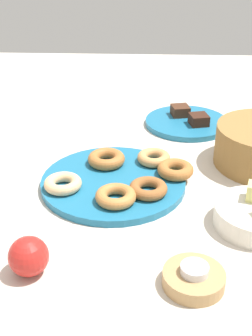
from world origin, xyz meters
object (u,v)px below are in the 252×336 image
object	(u,v)px
brownie_near	(180,111)
tealight	(195,269)
donut_4	(175,170)
donut_plate	(113,182)
donut_2	(116,196)
apple	(29,256)
donut_3	(148,188)
donut_1	(63,183)
brownie_far	(199,120)
cake_plate	(187,123)
donut_0	(106,159)
donut_5	(154,158)
candle_holder	(194,279)

from	to	relation	value
brownie_near	tealight	size ratio (longest dim) A/B	1.09
donut_4	brownie_near	bearing A→B (deg)	174.72
donut_plate	donut_2	xyz separation A→B (m)	(0.10, 0.01, 0.02)
apple	donut_3	bearing A→B (deg)	139.72
donut_plate	donut_1	size ratio (longest dim) A/B	3.97
brownie_far	apple	xyz separation A→B (m)	(0.64, -0.36, 0.00)
cake_plate	brownie_far	size ratio (longest dim) A/B	4.78
donut_0	donut_1	world-z (taller)	donut_0
donut_3	cake_plate	distance (m)	0.44
donut_3	donut_5	bearing A→B (deg)	174.73
donut_4	tealight	bearing A→B (deg)	2.20
donut_1	brownie_far	size ratio (longest dim) A/B	1.62
donut_0	tealight	distance (m)	0.44
donut_0	apple	distance (m)	0.39
donut_3	brownie_near	xyz separation A→B (m)	(-0.46, 0.10, 0.00)
cake_plate	tealight	xyz separation A→B (m)	(0.69, -0.04, 0.03)
donut_1	donut_plate	bearing A→B (deg)	112.84
cake_plate	brownie_far	bearing A→B (deg)	45.00
donut_2	donut_4	size ratio (longest dim) A/B	1.03
donut_plate	brownie_near	xyz separation A→B (m)	(-0.40, 0.18, 0.02)
donut_plate	donut_3	xyz separation A→B (m)	(0.06, 0.08, 0.02)
donut_3	brownie_near	bearing A→B (deg)	167.90
cake_plate	brownie_near	bearing A→B (deg)	-153.43
donut_0	tealight	xyz separation A→B (m)	(0.40, 0.18, 0.00)
brownie_far	tealight	distance (m)	0.66
donut_0	donut_3	distance (m)	0.17
donut_4	cake_plate	world-z (taller)	donut_4
donut_1	candle_holder	size ratio (longest dim) A/B	0.80
brownie_near	tealight	distance (m)	0.73
donut_0	brownie_near	distance (m)	0.39
donut_2	donut_3	bearing A→B (deg)	117.32
donut_5	brownie_near	bearing A→B (deg)	164.79
donut_4	tealight	world-z (taller)	donut_4
donut_0	apple	size ratio (longest dim) A/B	1.29
brownie_near	brownie_far	distance (m)	0.09
brownie_near	brownie_far	size ratio (longest dim) A/B	1.00
candle_holder	tealight	distance (m)	0.02
donut_1	donut_3	world-z (taller)	same
donut_3	donut_5	world-z (taller)	same
donut_2	brownie_far	distance (m)	0.48
cake_plate	candle_holder	bearing A→B (deg)	-3.34
donut_4	apple	xyz separation A→B (m)	(0.33, -0.27, 0.01)
donut_3	tealight	distance (m)	0.28
donut_plate	brownie_far	size ratio (longest dim) A/B	6.43
donut_3	tealight	world-z (taller)	same
donut_plate	tealight	distance (m)	0.36
cake_plate	candle_holder	world-z (taller)	candle_holder
donut_4	candle_holder	size ratio (longest dim) A/B	0.80
cake_plate	brownie_far	world-z (taller)	brownie_far
tealight	candle_holder	bearing A→B (deg)	0.00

